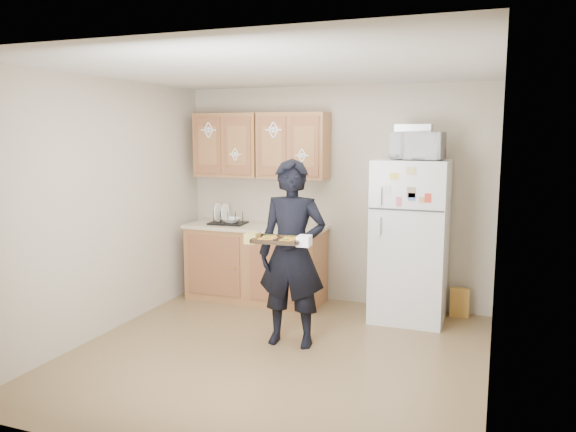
# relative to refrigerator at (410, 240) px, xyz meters

# --- Properties ---
(floor) EXTENTS (3.60, 3.60, 0.00)m
(floor) POSITION_rel_refrigerator_xyz_m (-0.95, -1.43, -0.85)
(floor) COLOR brown
(floor) RESTS_ON ground
(ceiling) EXTENTS (3.60, 3.60, 0.00)m
(ceiling) POSITION_rel_refrigerator_xyz_m (-0.95, -1.43, 1.65)
(ceiling) COLOR silver
(ceiling) RESTS_ON wall_back
(wall_back) EXTENTS (3.60, 0.04, 2.50)m
(wall_back) POSITION_rel_refrigerator_xyz_m (-0.95, 0.37, 0.40)
(wall_back) COLOR #B2A691
(wall_back) RESTS_ON floor
(wall_front) EXTENTS (3.60, 0.04, 2.50)m
(wall_front) POSITION_rel_refrigerator_xyz_m (-0.95, -3.23, 0.40)
(wall_front) COLOR #B2A691
(wall_front) RESTS_ON floor
(wall_left) EXTENTS (0.04, 3.60, 2.50)m
(wall_left) POSITION_rel_refrigerator_xyz_m (-2.75, -1.43, 0.40)
(wall_left) COLOR #B2A691
(wall_left) RESTS_ON floor
(wall_right) EXTENTS (0.04, 3.60, 2.50)m
(wall_right) POSITION_rel_refrigerator_xyz_m (0.85, -1.43, 0.40)
(wall_right) COLOR #B2A691
(wall_right) RESTS_ON floor
(refrigerator) EXTENTS (0.75, 0.70, 1.70)m
(refrigerator) POSITION_rel_refrigerator_xyz_m (0.00, 0.00, 0.00)
(refrigerator) COLOR silver
(refrigerator) RESTS_ON floor
(base_cabinet) EXTENTS (1.60, 0.60, 0.86)m
(base_cabinet) POSITION_rel_refrigerator_xyz_m (-1.80, 0.05, -0.42)
(base_cabinet) COLOR olive
(base_cabinet) RESTS_ON floor
(countertop) EXTENTS (1.64, 0.64, 0.04)m
(countertop) POSITION_rel_refrigerator_xyz_m (-1.80, 0.05, 0.03)
(countertop) COLOR beige
(countertop) RESTS_ON base_cabinet
(upper_cab_left) EXTENTS (0.80, 0.33, 0.75)m
(upper_cab_left) POSITION_rel_refrigerator_xyz_m (-2.20, 0.18, 0.98)
(upper_cab_left) COLOR olive
(upper_cab_left) RESTS_ON wall_back
(upper_cab_right) EXTENTS (0.80, 0.33, 0.75)m
(upper_cab_right) POSITION_rel_refrigerator_xyz_m (-1.38, 0.18, 0.98)
(upper_cab_right) COLOR olive
(upper_cab_right) RESTS_ON wall_back
(cereal_box) EXTENTS (0.20, 0.07, 0.32)m
(cereal_box) POSITION_rel_refrigerator_xyz_m (0.52, 0.24, -0.69)
(cereal_box) COLOR gold
(cereal_box) RESTS_ON floor
(person) EXTENTS (0.66, 0.46, 1.74)m
(person) POSITION_rel_refrigerator_xyz_m (-0.91, -1.13, 0.02)
(person) COLOR black
(person) RESTS_ON floor
(baking_tray) EXTENTS (0.44, 0.33, 0.04)m
(baking_tray) POSITION_rel_refrigerator_xyz_m (-0.93, -1.42, 0.19)
(baking_tray) COLOR black
(baking_tray) RESTS_ON person
(pizza_front_left) EXTENTS (0.14, 0.14, 0.02)m
(pizza_front_left) POSITION_rel_refrigerator_xyz_m (-1.02, -1.50, 0.21)
(pizza_front_left) COLOR orange
(pizza_front_left) RESTS_ON baking_tray
(pizza_front_right) EXTENTS (0.14, 0.14, 0.02)m
(pizza_front_right) POSITION_rel_refrigerator_xyz_m (-0.83, -1.49, 0.21)
(pizza_front_right) COLOR orange
(pizza_front_right) RESTS_ON baking_tray
(pizza_back_left) EXTENTS (0.14, 0.14, 0.02)m
(pizza_back_left) POSITION_rel_refrigerator_xyz_m (-1.03, -1.36, 0.21)
(pizza_back_left) COLOR orange
(pizza_back_left) RESTS_ON baking_tray
(pizza_back_right) EXTENTS (0.14, 0.14, 0.02)m
(pizza_back_right) POSITION_rel_refrigerator_xyz_m (-0.84, -1.35, 0.21)
(pizza_back_right) COLOR orange
(pizza_back_right) RESTS_ON baking_tray
(microwave) EXTENTS (0.53, 0.37, 0.28)m
(microwave) POSITION_rel_refrigerator_xyz_m (0.06, -0.05, 0.99)
(microwave) COLOR silver
(microwave) RESTS_ON refrigerator
(foil_pan) EXTENTS (0.37, 0.26, 0.08)m
(foil_pan) POSITION_rel_refrigerator_xyz_m (0.01, -0.02, 1.17)
(foil_pan) COLOR silver
(foil_pan) RESTS_ON microwave
(dish_rack) EXTENTS (0.44, 0.34, 0.17)m
(dish_rack) POSITION_rel_refrigerator_xyz_m (-2.15, 0.02, 0.13)
(dish_rack) COLOR black
(dish_rack) RESTS_ON countertop
(bowl) EXTENTS (0.26, 0.26, 0.05)m
(bowl) POSITION_rel_refrigerator_xyz_m (-2.10, 0.02, 0.10)
(bowl) COLOR white
(bowl) RESTS_ON dish_rack
(soap_bottle) EXTENTS (0.10, 0.10, 0.21)m
(soap_bottle) POSITION_rel_refrigerator_xyz_m (-1.31, -0.04, 0.16)
(soap_bottle) COLOR silver
(soap_bottle) RESTS_ON countertop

